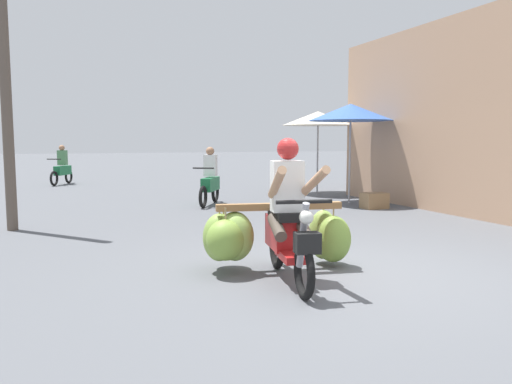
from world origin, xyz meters
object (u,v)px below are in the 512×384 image
(motorbike_distant_ahead_left, at_px, (210,181))
(market_umbrella_further_along, at_px, (351,112))
(produce_crate, at_px, (374,201))
(utility_pole, at_px, (4,47))
(motorbike_distant_ahead_right, at_px, (62,169))
(motorbike_main_loaded, at_px, (270,232))
(market_umbrella_near_shop, at_px, (318,118))

(motorbike_distant_ahead_left, height_order, market_umbrella_further_along, market_umbrella_further_along)
(produce_crate, height_order, utility_pole, utility_pole)
(motorbike_distant_ahead_left, relative_size, motorbike_distant_ahead_right, 0.96)
(motorbike_distant_ahead_left, bearing_deg, motorbike_main_loaded, -99.64)
(motorbike_main_loaded, bearing_deg, utility_pole, 126.23)
(utility_pole, bearing_deg, motorbike_main_loaded, -53.77)
(motorbike_distant_ahead_left, relative_size, market_umbrella_near_shop, 0.60)
(utility_pole, bearing_deg, motorbike_distant_ahead_right, 85.05)
(market_umbrella_further_along, height_order, produce_crate, market_umbrella_further_along)
(motorbike_main_loaded, relative_size, motorbike_distant_ahead_left, 1.33)
(motorbike_main_loaded, height_order, produce_crate, motorbike_main_loaded)
(motorbike_distant_ahead_left, relative_size, produce_crate, 2.55)
(motorbike_distant_ahead_left, distance_m, motorbike_distant_ahead_right, 8.02)
(motorbike_main_loaded, xyz_separation_m, utility_pole, (-3.08, 4.21, 2.62))
(motorbike_distant_ahead_right, distance_m, utility_pole, 9.78)
(market_umbrella_further_along, xyz_separation_m, produce_crate, (0.01, -1.06, -2.06))
(motorbike_main_loaded, relative_size, motorbike_distant_ahead_right, 1.27)
(market_umbrella_near_shop, bearing_deg, motorbike_main_loaded, -121.58)
(motorbike_distant_ahead_right, bearing_deg, market_umbrella_further_along, -51.09)
(motorbike_main_loaded, bearing_deg, market_umbrella_further_along, 50.80)
(motorbike_main_loaded, height_order, utility_pole, utility_pole)
(motorbike_distant_ahead_left, height_order, market_umbrella_near_shop, market_umbrella_near_shop)
(motorbike_distant_ahead_left, height_order, utility_pole, utility_pole)
(motorbike_main_loaded, xyz_separation_m, produce_crate, (4.40, 4.32, -0.31))
(motorbike_distant_ahead_left, distance_m, produce_crate, 3.90)
(motorbike_distant_ahead_right, distance_m, market_umbrella_further_along, 10.72)
(motorbike_main_loaded, relative_size, utility_pole, 0.31)
(market_umbrella_near_shop, xyz_separation_m, utility_pole, (-7.80, -3.46, 0.92))
(motorbike_main_loaded, bearing_deg, market_umbrella_near_shop, 58.42)
(motorbike_main_loaded, xyz_separation_m, market_umbrella_further_along, (4.38, 5.37, 1.75))
(market_umbrella_further_along, distance_m, produce_crate, 2.31)
(motorbike_distant_ahead_right, relative_size, market_umbrella_near_shop, 0.62)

